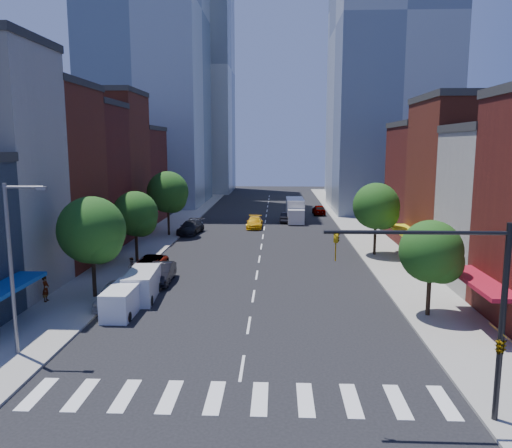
{
  "coord_description": "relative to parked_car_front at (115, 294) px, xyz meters",
  "views": [
    {
      "loc": [
        1.71,
        -23.44,
        11.07
      ],
      "look_at": [
        0.08,
        14.49,
        5.0
      ],
      "focal_mm": 35.0,
      "sensor_mm": 36.0,
      "label": 1
    }
  ],
  "objects": [
    {
      "name": "bldg_left_4",
      "position": [
        -11.5,
        28.08,
        7.68
      ],
      "size": [
        12.0,
        9.0,
        17.0
      ],
      "primitive_type": "cube",
      "color": "maroon",
      "rests_on": "ground"
    },
    {
      "name": "sidewalk_right",
      "position": [
        22.0,
        30.58,
        -0.75
      ],
      "size": [
        5.0,
        120.0,
        0.15
      ],
      "primitive_type": "cube",
      "color": "gray",
      "rests_on": "ground"
    },
    {
      "name": "cargo_van_far",
      "position": [
        1.48,
        1.55,
        0.21
      ],
      "size": [
        2.3,
        5.01,
        2.08
      ],
      "rotation": [
        0.0,
        0.0,
        0.07
      ],
      "color": "silver",
      "rests_on": "ground"
    },
    {
      "name": "ground",
      "position": [
        9.5,
        -9.42,
        -0.82
      ],
      "size": [
        220.0,
        220.0,
        0.0
      ],
      "primitive_type": "plane",
      "color": "black",
      "rests_on": "ground"
    },
    {
      "name": "tower_far_e",
      "position": [
        33.5,
        75.58,
        39.18
      ],
      "size": [
        22.0,
        22.0,
        80.0
      ],
      "primitive_type": "cube",
      "color": "#8C99A8",
      "rests_on": "ground"
    },
    {
      "name": "bldg_right_3",
      "position": [
        30.5,
        24.58,
        5.68
      ],
      "size": [
        12.0,
        10.0,
        13.0
      ],
      "primitive_type": "cube",
      "color": "#561915",
      "rests_on": "ground"
    },
    {
      "name": "streetlight",
      "position": [
        -2.31,
        -8.42,
        4.45
      ],
      "size": [
        2.25,
        0.25,
        9.0
      ],
      "color": "slate",
      "rests_on": "sidewalk_left"
    },
    {
      "name": "tree_left_near",
      "position": [
        -1.85,
        1.5,
        4.04
      ],
      "size": [
        4.8,
        4.8,
        7.3
      ],
      "color": "black",
      "rests_on": "sidewalk_left"
    },
    {
      "name": "bldg_left_3",
      "position": [
        -11.5,
        19.58,
        6.68
      ],
      "size": [
        12.0,
        8.0,
        15.0
      ],
      "primitive_type": "cube",
      "color": "#561915",
      "rests_on": "ground"
    },
    {
      "name": "tree_left_far",
      "position": [
        -1.85,
        26.5,
        4.38
      ],
      "size": [
        5.0,
        5.0,
        7.75
      ],
      "color": "black",
      "rests_on": "sidewalk_left"
    },
    {
      "name": "parked_car_second",
      "position": [
        1.88,
        5.91,
        -0.03
      ],
      "size": [
        1.87,
        4.89,
        1.59
      ],
      "primitive_type": "imported",
      "rotation": [
        0.0,
        0.0,
        0.04
      ],
      "color": "black",
      "rests_on": "ground"
    },
    {
      "name": "traffic_car_oncoming",
      "position": [
        12.63,
        38.15,
        -0.11
      ],
      "size": [
        2.09,
        4.48,
        1.42
      ],
      "primitive_type": "imported",
      "rotation": [
        0.0,
        0.0,
        3.0
      ],
      "color": "black",
      "rests_on": "ground"
    },
    {
      "name": "pedestrian_near",
      "position": [
        -5.0,
        0.28,
        0.23
      ],
      "size": [
        0.48,
        0.69,
        1.81
      ],
      "primitive_type": "imported",
      "rotation": [
        0.0,
        0.0,
        1.64
      ],
      "color": "#999999",
      "rests_on": "sidewalk_left"
    },
    {
      "name": "bldg_left_5",
      "position": [
        -11.5,
        37.58,
        5.68
      ],
      "size": [
        12.0,
        10.0,
        13.0
      ],
      "primitive_type": "cube",
      "color": "#561915",
      "rests_on": "ground"
    },
    {
      "name": "box_truck",
      "position": [
        13.82,
        39.15,
        0.72
      ],
      "size": [
        2.61,
        8.12,
        3.26
      ],
      "rotation": [
        0.0,
        0.0,
        0.01
      ],
      "color": "silver",
      "rests_on": "ground"
    },
    {
      "name": "traffic_signal",
      "position": [
        19.44,
        -13.92,
        3.33
      ],
      "size": [
        7.24,
        2.24,
        8.0
      ],
      "color": "black",
      "rests_on": "sidewalk_right"
    },
    {
      "name": "taxi",
      "position": [
        8.2,
        32.97,
        -0.09
      ],
      "size": [
        2.1,
        5.1,
        1.47
      ],
      "primitive_type": "imported",
      "rotation": [
        0.0,
        0.0,
        -0.01
      ],
      "color": "#F1B10C",
      "rests_on": "ground"
    },
    {
      "name": "traffic_car_far",
      "position": [
        17.86,
        46.19,
        -0.03
      ],
      "size": [
        1.99,
        4.71,
        1.59
      ],
      "primitive_type": "imported",
      "rotation": [
        0.0,
        0.0,
        3.17
      ],
      "color": "#999999",
      "rests_on": "ground"
    },
    {
      "name": "tower_far_w",
      "position": [
        -8.5,
        85.58,
        27.18
      ],
      "size": [
        18.0,
        18.0,
        56.0
      ],
      "primitive_type": "cube",
      "color": "#9EA5AD",
      "rests_on": "ground"
    },
    {
      "name": "cargo_van_near",
      "position": [
        1.08,
        -1.77,
        0.11
      ],
      "size": [
        1.82,
        4.42,
        1.88
      ],
      "rotation": [
        0.0,
        0.0,
        0.0
      ],
      "color": "white",
      "rests_on": "ground"
    },
    {
      "name": "tree_right_near",
      "position": [
        21.15,
        -1.5,
        3.37
      ],
      "size": [
        4.0,
        4.0,
        6.2
      ],
      "color": "black",
      "rests_on": "sidewalk_right"
    },
    {
      "name": "parked_car_rear",
      "position": [
        0.42,
        28.2,
        0.0
      ],
      "size": [
        3.06,
        5.96,
        1.66
      ],
      "primitive_type": "imported",
      "rotation": [
        0.0,
        0.0,
        -0.13
      ],
      "color": "black",
      "rests_on": "ground"
    },
    {
      "name": "tree_left_mid",
      "position": [
        -1.85,
        12.5,
        3.7
      ],
      "size": [
        4.2,
        4.2,
        6.65
      ],
      "color": "black",
      "rests_on": "sidewalk_left"
    },
    {
      "name": "pedestrian_far",
      "position": [
        -1.0,
        7.43,
        0.1
      ],
      "size": [
        0.75,
        0.87,
        1.55
      ],
      "primitive_type": "imported",
      "rotation": [
        0.0,
        0.0,
        -1.33
      ],
      "color": "#999999",
      "rests_on": "sidewalk_left"
    },
    {
      "name": "bldg_right_2",
      "position": [
        30.5,
        14.58,
        6.68
      ],
      "size": [
        12.0,
        10.0,
        15.0
      ],
      "primitive_type": "cube",
      "color": "maroon",
      "rests_on": "ground"
    },
    {
      "name": "tower_ne",
      "position": [
        29.5,
        52.58,
        29.18
      ],
      "size": [
        18.0,
        20.0,
        60.0
      ],
      "primitive_type": "cube",
      "color": "#9EA5AD",
      "rests_on": "ground"
    },
    {
      "name": "bldg_left_2",
      "position": [
        -11.5,
        11.08,
        7.18
      ],
      "size": [
        12.0,
        9.0,
        16.0
      ],
      "primitive_type": "cube",
      "color": "maroon",
      "rests_on": "ground"
    },
    {
      "name": "crosswalk",
      "position": [
        9.5,
        -12.42,
        -0.82
      ],
      "size": [
        19.0,
        3.0,
        0.01
      ],
      "primitive_type": "cube",
      "color": "silver",
      "rests_on": "ground"
    },
    {
      "name": "parked_car_third",
      "position": [
        0.0,
        9.47,
        -0.14
      ],
      "size": [
        2.61,
        5.08,
        1.37
      ],
      "primitive_type": "imported",
      "rotation": [
        0.0,
        0.0,
        -0.07
      ],
      "color": "#999999",
      "rests_on": "ground"
    },
    {
      "name": "parked_car_front",
      "position": [
        0.0,
        0.0,
        0.0
      ],
      "size": [
        2.07,
        4.88,
        1.65
      ],
      "primitive_type": "imported",
      "rotation": [
        0.0,
        0.0,
        0.03
      ],
      "color": "silver",
      "rests_on": "ground"
    },
    {
      "name": "sidewalk_left",
      "position": [
        -3.0,
        30.58,
        -0.75
      ],
      "size": [
        5.0,
        120.0,
        0.15
      ],
      "primitive_type": "cube",
      "color": "gray",
      "rests_on": "ground"
    },
    {
      "name": "tree_right_far",
      "position": [
        21.15,
        16.5,
        4.04
      ],
      "size": [
        4.6,
        4.6,
        7.2
      ],
      "color": "black",
      "rests_on": "sidewalk_right"
    },
    {
      "name": "tower_nw",
      "position": [
        -12.5,
        60.58,
        34.18
      ],
      "size": [
        20.0,
        22.0,
        70.0
      ],
      "primitive_type": "cube",
      "color": "#8C99A8",
      "rests_on": "ground"
    }
  ]
}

